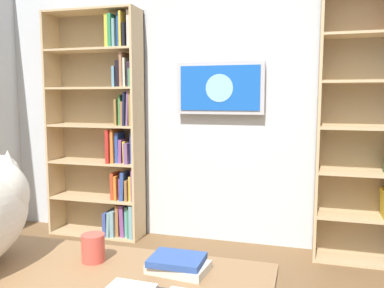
# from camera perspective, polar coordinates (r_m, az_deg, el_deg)

# --- Properties ---
(wall_back) EXTENTS (4.52, 0.06, 2.70)m
(wall_back) POSITION_cam_1_polar(r_m,az_deg,el_deg) (3.65, 4.74, 6.95)
(wall_back) COLOR silver
(wall_back) RESTS_ON ground
(bookshelf_right) EXTENTS (0.91, 0.28, 2.13)m
(bookshelf_right) POSITION_cam_1_polar(r_m,az_deg,el_deg) (3.88, -11.98, 1.90)
(bookshelf_right) COLOR tan
(bookshelf_right) RESTS_ON ground
(wall_mounted_tv) EXTENTS (0.78, 0.07, 0.46)m
(wall_mounted_tv) POSITION_cam_1_polar(r_m,az_deg,el_deg) (3.58, 4.03, 7.94)
(wall_mounted_tv) COLOR #B7B7BC
(coffee_mug) EXTENTS (0.08, 0.08, 0.10)m
(coffee_mug) POSITION_cam_1_polar(r_m,az_deg,el_deg) (1.47, -13.88, -14.15)
(coffee_mug) COLOR #D84C3F
(coffee_mug) RESTS_ON desk
(desk_book_stack) EXTENTS (0.20, 0.14, 0.05)m
(desk_book_stack) POSITION_cam_1_polar(r_m,az_deg,el_deg) (1.37, -2.02, -16.70)
(desk_book_stack) COLOR beige
(desk_book_stack) RESTS_ON desk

